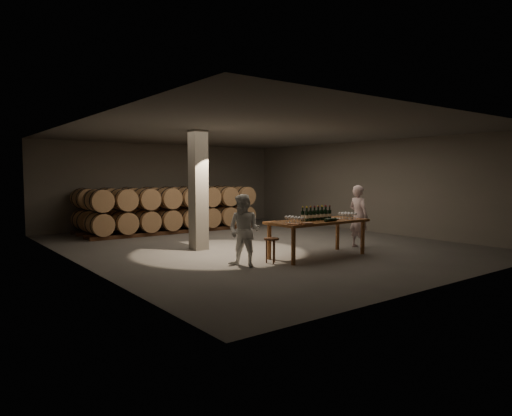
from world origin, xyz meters
TOP-DOWN VIEW (x-y plane):
  - room at (-1.80, 0.20)m, footprint 12.00×12.00m
  - tasting_table at (0.00, -2.50)m, footprint 2.60×1.10m
  - barrel_stack_back at (-0.57, 5.20)m, footprint 6.26×0.95m
  - barrel_stack_front at (-0.57, 3.80)m, footprint 6.26×0.95m
  - bottle_cluster at (0.01, -2.44)m, footprint 0.87×0.24m
  - lying_bottles at (0.06, -2.88)m, footprint 0.47×0.08m
  - glass_cluster_left at (-0.90, -2.64)m, footprint 0.19×0.52m
  - glass_cluster_right at (0.92, -2.65)m, footprint 0.30×0.41m
  - plate at (0.60, -2.52)m, footprint 0.28×0.28m
  - notebook_near at (-0.80, -2.94)m, footprint 0.31×0.28m
  - notebook_corner at (-1.10, -2.87)m, footprint 0.28×0.31m
  - pen at (-0.73, -2.90)m, footprint 0.14×0.04m
  - stool at (-1.44, -2.47)m, footprint 0.35×0.35m
  - person_man at (1.90, -2.18)m, footprint 0.45×0.66m
  - person_woman at (-2.17, -2.43)m, footprint 0.88×0.96m

SIDE VIEW (x-z plane):
  - stool at x=-1.44m, z-range 0.18..0.76m
  - tasting_table at x=0.00m, z-range 0.35..1.25m
  - person_woman at x=-2.17m, z-range 0.00..1.60m
  - barrel_stack_back at x=-0.57m, z-range 0.04..1.61m
  - barrel_stack_front at x=-0.57m, z-range 0.04..1.61m
  - person_man at x=1.90m, z-range 0.00..1.73m
  - pen at x=-0.73m, z-range 0.90..0.91m
  - plate at x=0.60m, z-range 0.90..0.92m
  - notebook_corner at x=-1.10m, z-range 0.90..0.92m
  - notebook_near at x=-0.80m, z-range 0.90..0.93m
  - lying_bottles at x=0.06m, z-range 0.90..0.98m
  - glass_cluster_right at x=0.92m, z-range 0.94..1.10m
  - glass_cluster_left at x=-0.90m, z-range 0.94..1.10m
  - bottle_cluster at x=0.01m, z-range 0.85..1.20m
  - room at x=-1.80m, z-range -4.40..7.60m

